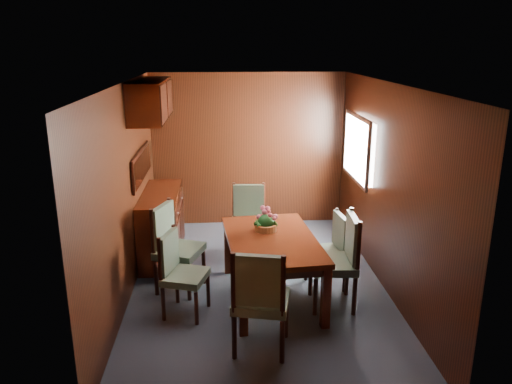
{
  "coord_description": "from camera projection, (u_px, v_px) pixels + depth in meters",
  "views": [
    {
      "loc": [
        -0.4,
        -5.44,
        2.83
      ],
      "look_at": [
        0.0,
        0.46,
        1.05
      ],
      "focal_mm": 35.0,
      "sensor_mm": 36.0,
      "label": 1
    }
  ],
  "objects": [
    {
      "name": "chair_foot",
      "position": [
        249.0,
        216.0,
        6.83
      ],
      "size": [
        0.5,
        0.48,
        0.98
      ],
      "rotation": [
        0.0,
        0.0,
        3.06
      ],
      "color": "black",
      "rests_on": "ground"
    },
    {
      "name": "dining_table",
      "position": [
        272.0,
        247.0,
        5.6
      ],
      "size": [
        1.12,
        1.64,
        0.73
      ],
      "rotation": [
        0.0,
        0.0,
        0.09
      ],
      "color": "#371206",
      "rests_on": "ground"
    },
    {
      "name": "chair_left_near",
      "position": [
        179.0,
        269.0,
        5.3
      ],
      "size": [
        0.54,
        0.55,
        0.94
      ],
      "rotation": [
        0.0,
        0.0,
        -1.87
      ],
      "color": "black",
      "rests_on": "ground"
    },
    {
      "name": "chair_head",
      "position": [
        260.0,
        296.0,
        4.57
      ],
      "size": [
        0.6,
        0.58,
        1.07
      ],
      "rotation": [
        0.0,
        0.0,
        -0.21
      ],
      "color": "black",
      "rests_on": "ground"
    },
    {
      "name": "chair_left_far",
      "position": [
        173.0,
        243.0,
        5.82
      ],
      "size": [
        0.62,
        0.64,
        1.05
      ],
      "rotation": [
        0.0,
        0.0,
        -1.93
      ],
      "color": "black",
      "rests_on": "ground"
    },
    {
      "name": "chair_right_far",
      "position": [
        331.0,
        246.0,
        5.91
      ],
      "size": [
        0.47,
        0.48,
        0.91
      ],
      "rotation": [
        0.0,
        0.0,
        1.7
      ],
      "color": "black",
      "rests_on": "ground"
    },
    {
      "name": "sideboard",
      "position": [
        162.0,
        225.0,
        6.78
      ],
      "size": [
        0.48,
        1.4,
        0.9
      ],
      "primitive_type": "cube",
      "color": "#371206",
      "rests_on": "ground"
    },
    {
      "name": "chair_right_near",
      "position": [
        341.0,
        256.0,
        5.44
      ],
      "size": [
        0.52,
        0.54,
        1.07
      ],
      "rotation": [
        0.0,
        0.0,
        1.51
      ],
      "color": "black",
      "rests_on": "ground"
    },
    {
      "name": "ground",
      "position": [
        259.0,
        286.0,
        6.04
      ],
      "size": [
        4.5,
        4.5,
        0.0
      ],
      "primitive_type": "plane",
      "color": "#373F4B",
      "rests_on": "ground"
    },
    {
      "name": "flower_centerpiece",
      "position": [
        266.0,
        220.0,
        5.76
      ],
      "size": [
        0.27,
        0.27,
        0.27
      ],
      "color": "#AD6734",
      "rests_on": "dining_table"
    },
    {
      "name": "room_shell",
      "position": [
        248.0,
        148.0,
        5.88
      ],
      "size": [
        3.06,
        4.52,
        2.41
      ],
      "color": "black",
      "rests_on": "ground"
    }
  ]
}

